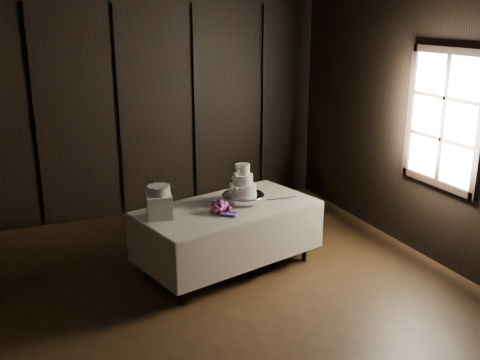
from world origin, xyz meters
name	(u,v)px	position (x,y,z in m)	size (l,w,h in m)	color
room	(209,179)	(0.00, 0.00, 1.50)	(6.08, 7.08, 3.08)	black
window	(444,119)	(2.97, 0.50, 1.70)	(0.06, 1.16, 1.56)	black
display_table	(228,235)	(0.67, 1.22, 0.42)	(2.18, 1.49, 0.76)	beige
cake_stand	(243,198)	(0.89, 1.30, 0.81)	(0.48, 0.48, 0.09)	silver
wedding_cake	(242,183)	(0.86, 1.28, 0.99)	(0.34, 0.30, 0.36)	white
bouquet	(220,207)	(0.52, 1.07, 0.82)	(0.28, 0.38, 0.18)	#EE5A75
box_pedestal	(159,206)	(-0.12, 1.20, 0.89)	(0.26, 0.26, 0.25)	white
small_cake	(159,190)	(-0.12, 1.20, 1.06)	(0.24, 0.24, 0.10)	white
cake_knife	(278,199)	(1.29, 1.21, 0.77)	(0.37, 0.02, 0.01)	silver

